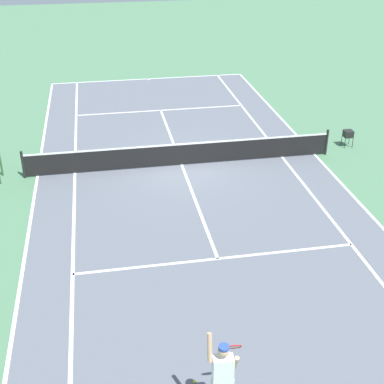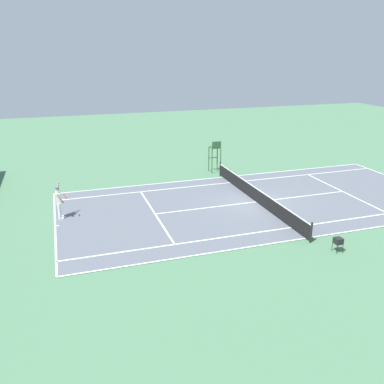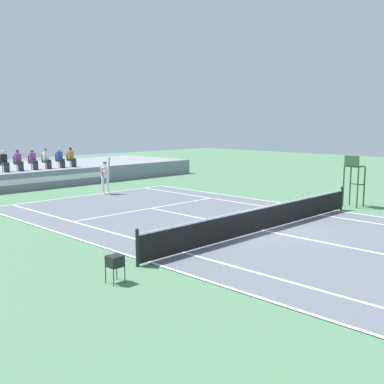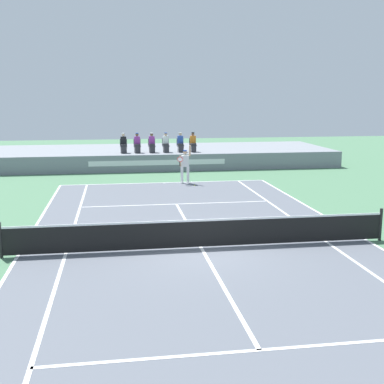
# 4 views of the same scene
# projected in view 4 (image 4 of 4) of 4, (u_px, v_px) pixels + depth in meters

# --- Properties ---
(ground_plane) EXTENTS (80.00, 80.00, 0.00)m
(ground_plane) POSITION_uv_depth(u_px,v_px,m) (201.00, 248.00, 15.45)
(ground_plane) COLOR #4C7A56
(court) EXTENTS (11.08, 23.88, 0.03)m
(court) POSITION_uv_depth(u_px,v_px,m) (201.00, 248.00, 15.45)
(court) COLOR slate
(court) RESTS_ON ground
(net) EXTENTS (11.98, 0.10, 1.07)m
(net) POSITION_uv_depth(u_px,v_px,m) (201.00, 232.00, 15.35)
(net) COLOR black
(net) RESTS_ON ground
(barrier_wall) EXTENTS (24.14, 0.25, 1.07)m
(barrier_wall) POSITION_uv_depth(u_px,v_px,m) (158.00, 163.00, 30.90)
(barrier_wall) COLOR gray
(barrier_wall) RESTS_ON ground
(bleacher_platform) EXTENTS (24.14, 7.35, 1.07)m
(bleacher_platform) POSITION_uv_depth(u_px,v_px,m) (153.00, 156.00, 34.59)
(bleacher_platform) COLOR gray
(bleacher_platform) RESTS_ON ground
(spectator_seated_0) EXTENTS (0.44, 0.60, 1.27)m
(spectator_seated_0) POSITION_uv_depth(u_px,v_px,m) (124.00, 143.00, 31.58)
(spectator_seated_0) COLOR #474C56
(spectator_seated_0) RESTS_ON bleacher_platform
(spectator_seated_1) EXTENTS (0.44, 0.60, 1.27)m
(spectator_seated_1) POSITION_uv_depth(u_px,v_px,m) (137.00, 143.00, 31.71)
(spectator_seated_1) COLOR #474C56
(spectator_seated_1) RESTS_ON bleacher_platform
(spectator_seated_2) EXTENTS (0.44, 0.60, 1.27)m
(spectator_seated_2) POSITION_uv_depth(u_px,v_px,m) (152.00, 143.00, 31.85)
(spectator_seated_2) COLOR #474C56
(spectator_seated_2) RESTS_ON bleacher_platform
(spectator_seated_3) EXTENTS (0.44, 0.60, 1.27)m
(spectator_seated_3) POSITION_uv_depth(u_px,v_px,m) (166.00, 143.00, 31.98)
(spectator_seated_3) COLOR #474C56
(spectator_seated_3) RESTS_ON bleacher_platform
(spectator_seated_4) EXTENTS (0.44, 0.60, 1.27)m
(spectator_seated_4) POSITION_uv_depth(u_px,v_px,m) (180.00, 143.00, 32.12)
(spectator_seated_4) COLOR #474C56
(spectator_seated_4) RESTS_ON bleacher_platform
(spectator_seated_5) EXTENTS (0.44, 0.60, 1.27)m
(spectator_seated_5) POSITION_uv_depth(u_px,v_px,m) (193.00, 142.00, 32.25)
(spectator_seated_5) COLOR #474C56
(spectator_seated_5) RESTS_ON bleacher_platform
(tennis_player) EXTENTS (0.78, 0.62, 2.08)m
(tennis_player) POSITION_uv_depth(u_px,v_px,m) (185.00, 165.00, 26.66)
(tennis_player) COLOR white
(tennis_player) RESTS_ON ground
(tennis_ball) EXTENTS (0.07, 0.07, 0.07)m
(tennis_ball) POSITION_uv_depth(u_px,v_px,m) (195.00, 185.00, 26.08)
(tennis_ball) COLOR #D1E533
(tennis_ball) RESTS_ON ground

